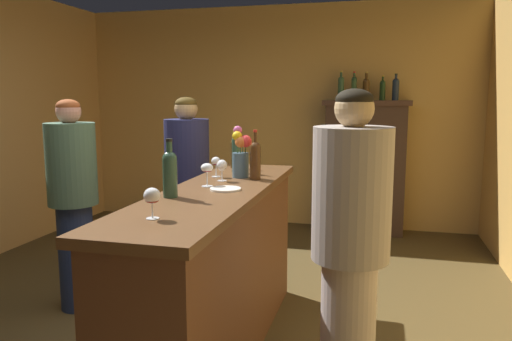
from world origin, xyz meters
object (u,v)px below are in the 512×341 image
patron_in_grey (73,197)px  bartender (350,245)px  display_bottle_center (366,88)px  display_bottle_midright (382,89)px  wine_bottle_malbec (236,152)px  wine_bottle_merlot (235,151)px  display_bottle_right (396,88)px  flower_arrangement (241,153)px  wine_bottle_syrah (170,171)px  wine_glass_mid (222,166)px  cheese_plate (225,189)px  wine_glass_rear (207,169)px  display_bottle_left (341,87)px  bar_counter (216,273)px  patron_near_entrance (188,180)px  wine_glass_front (152,197)px  wine_glass_spare (216,162)px  display_bottle_midleft (354,87)px  wine_bottle_riesling (255,159)px  display_cabinet (365,164)px

patron_in_grey → bartender: (2.07, -0.80, 0.03)m
display_bottle_center → bartender: display_bottle_center is taller
display_bottle_midright → patron_in_grey: display_bottle_midright is taller
wine_bottle_malbec → wine_bottle_merlot: bearing=110.1°
wine_bottle_malbec → display_bottle_right: 2.71m
flower_arrangement → display_bottle_midright: 2.81m
wine_bottle_syrah → flower_arrangement: size_ratio=0.92×
wine_glass_mid → display_bottle_center: (0.82, 2.78, 0.55)m
display_bottle_right → cheese_plate: bearing=-108.5°
patron_in_grey → bartender: 2.22m
wine_glass_rear → display_bottle_left: bearing=79.3°
bar_counter → display_bottle_center: display_bottle_center is taller
patron_in_grey → patron_near_entrance: bearing=90.3°
wine_bottle_malbec → flower_arrangement: flower_arrangement is taller
display_bottle_left → display_bottle_center: bearing=0.0°
bar_counter → flower_arrangement: flower_arrangement is taller
wine_bottle_syrah → wine_glass_front: bearing=-75.4°
bartender → wine_glass_spare: bearing=-46.8°
bartender → wine_bottle_syrah: bearing=-13.4°
patron_in_grey → bartender: bearing=11.8°
wine_bottle_syrah → display_bottle_midleft: size_ratio=0.99×
wine_glass_rear → patron_near_entrance: (-0.61, 1.18, -0.29)m
bar_counter → display_bottle_center: (0.77, 3.07, 1.17)m
wine_bottle_riesling → wine_glass_rear: 0.39m
wine_glass_front → display_bottle_midleft: 3.92m
display_bottle_center → patron_in_grey: size_ratio=0.20×
bar_counter → wine_glass_front: (-0.04, -0.74, 0.62)m
wine_bottle_merlot → display_bottle_right: size_ratio=0.97×
bar_counter → display_bottle_center: 3.38m
wine_glass_front → wine_bottle_riesling: bearing=80.7°
wine_glass_front → display_bottle_left: size_ratio=0.43×
display_cabinet → wine_glass_mid: (-0.84, -2.78, 0.33)m
bar_counter → wine_glass_mid: 0.69m
display_bottle_left → display_bottle_right: size_ratio=1.12×
cheese_plate → patron_in_grey: 1.38m
wine_bottle_syrah → wine_glass_front: wine_bottle_syrah is taller
wine_bottle_merlot → wine_bottle_riesling: bearing=-59.4°
display_bottle_center → display_bottle_midright: size_ratio=1.14×
bartender → display_bottle_right: bearing=-99.8°
display_cabinet → wine_glass_front: size_ratio=10.81×
wine_glass_mid → display_bottle_right: display_bottle_right is taller
display_bottle_midleft → bartender: 3.59m
display_cabinet → wine_glass_mid: display_cabinet is taller
display_cabinet → display_bottle_center: 0.88m
flower_arrangement → display_bottle_right: size_ratio=1.19×
display_bottle_midright → wine_glass_spare: bearing=-112.6°
display_bottle_left → patron_near_entrance: size_ratio=0.21×
bartender → wine_bottle_malbec: bearing=-56.2°
wine_bottle_riesling → wine_glass_front: size_ratio=2.31×
display_cabinet → display_bottle_right: display_bottle_right is taller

